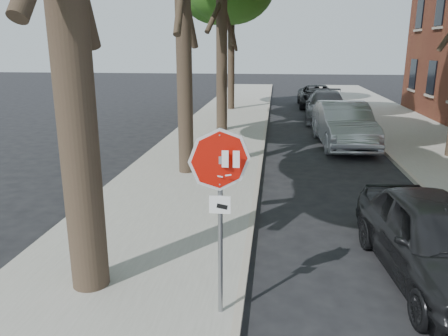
# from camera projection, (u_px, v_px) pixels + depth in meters

# --- Properties ---
(ground) EXTENTS (120.00, 120.00, 0.00)m
(ground) POSITION_uv_depth(u_px,v_px,m) (270.00, 322.00, 6.07)
(ground) COLOR black
(ground) RESTS_ON ground
(sidewalk_left) EXTENTS (4.00, 55.00, 0.12)m
(sidewalk_left) POSITION_uv_depth(u_px,v_px,m) (213.00, 140.00, 17.82)
(sidewalk_left) COLOR gray
(sidewalk_left) RESTS_ON ground
(sidewalk_right) EXTENTS (4.00, 55.00, 0.12)m
(sidewalk_right) POSITION_uv_depth(u_px,v_px,m) (431.00, 145.00, 16.86)
(sidewalk_right) COLOR gray
(sidewalk_right) RESTS_ON ground
(curb_left) EXTENTS (0.12, 55.00, 0.13)m
(curb_left) POSITION_uv_depth(u_px,v_px,m) (264.00, 141.00, 17.59)
(curb_left) COLOR #9E9384
(curb_left) RESTS_ON ground
(curb_right) EXTENTS (0.12, 55.00, 0.13)m
(curb_right) POSITION_uv_depth(u_px,v_px,m) (376.00, 143.00, 17.09)
(curb_right) COLOR #9E9384
(curb_right) RESTS_ON ground
(stop_sign) EXTENTS (0.76, 0.34, 2.61)m
(stop_sign) POSITION_uv_depth(u_px,v_px,m) (220.00, 188.00, 5.60)
(stop_sign) COLOR gray
(stop_sign) RESTS_ON sidewalk_left
(car_a) EXTENTS (2.06, 4.28, 1.41)m
(car_a) POSITION_uv_depth(u_px,v_px,m) (435.00, 239.00, 7.02)
(car_a) COLOR black
(car_a) RESTS_ON ground
(car_b) EXTENTS (2.04, 5.17, 1.68)m
(car_b) POSITION_uv_depth(u_px,v_px,m) (344.00, 125.00, 16.75)
(car_b) COLOR #9FA0A7
(car_b) RESTS_ON ground
(car_c) EXTENTS (2.37, 5.30, 1.51)m
(car_c) POSITION_uv_depth(u_px,v_px,m) (326.00, 106.00, 22.66)
(car_c) COLOR #58575D
(car_c) RESTS_ON ground
(car_d) EXTENTS (2.34, 5.01, 1.39)m
(car_d) POSITION_uv_depth(u_px,v_px,m) (317.00, 96.00, 27.84)
(car_d) COLOR black
(car_d) RESTS_ON ground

